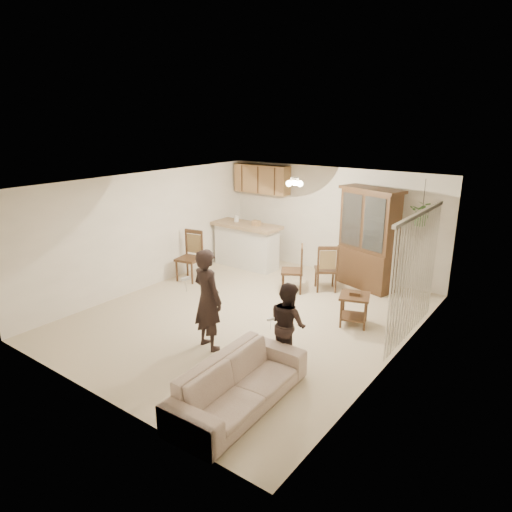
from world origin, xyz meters
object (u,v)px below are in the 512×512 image
Objects in this scene: chair_bar at (190,267)px; chair_hutch_right at (326,277)px; child at (288,322)px; sofa at (239,380)px; chair_hutch_left at (292,279)px; china_hutch at (368,239)px; adult at (207,295)px; side_table at (354,309)px.

chair_bar is 3.08m from chair_hutch_right.
chair_bar is (-3.79, 1.80, -0.35)m from child.
child reaches higher than sofa.
chair_hutch_right is (-0.99, 3.09, -0.38)m from child.
sofa is 4.15m from chair_hutch_left.
chair_bar reaches higher than sofa.
sofa is 1.83× the size of chair_hutch_left.
sofa is 5.10m from china_hutch.
chair_bar is 2.39m from chair_hutch_left.
child reaches higher than chair_hutch_right.
chair_bar is (-2.49, 2.13, -0.58)m from adult.
chair_hutch_left is (-1.52, 2.57, -0.39)m from child.
sofa is 1.65× the size of chair_bar.
sofa is at bearing -93.16° from side_table.
adult is 1.75× the size of chair_hutch_right.
side_table is 1.91m from chair_hutch_left.
child reaches higher than chair_bar.
adult reaches higher than sofa.
side_table is at bearing -5.12° from sofa.
chair_bar is at bearing -28.60° from adult.
china_hutch is (-0.37, 3.78, 0.40)m from child.
adult is at bearing -85.96° from china_hutch.
child is at bearing -34.93° from chair_bar.
chair_hutch_left is 0.74m from chair_hutch_right.
side_table is (1.54, 2.17, -0.61)m from adult.
adult is 1.76× the size of chair_hutch_left.
child is 4.21m from chair_bar.
china_hutch is 2.13× the size of chair_hutch_left.
china_hutch is 2.12× the size of chair_hutch_right.
chair_bar is at bearing -133.20° from china_hutch.
china_hutch is 1.22m from chair_hutch_right.
chair_hutch_right is at bearing 134.60° from side_table.
side_table is at bearing -113.41° from adult.
chair_hutch_right is at bearing 103.53° from chair_hutch_left.
china_hutch is at bearing 105.71° from chair_hutch_left.
child is 1.89m from side_table.
side_table is 1.75m from chair_hutch_right.
chair_hutch_left is 1.00× the size of chair_hutch_right.
sofa is at bearing 117.68° from child.
chair_bar reaches higher than chair_hutch_right.
side_table is at bearing -8.97° from chair_bar.
china_hutch reaches higher than sofa.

